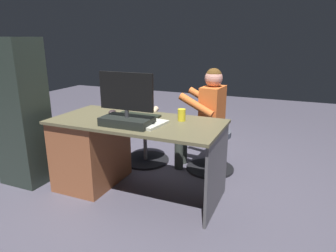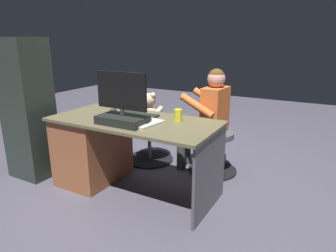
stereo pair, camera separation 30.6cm
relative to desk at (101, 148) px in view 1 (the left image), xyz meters
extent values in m
plane|color=#4D4A59|center=(-0.42, -0.30, -0.39)|extent=(10.00, 10.00, 0.00)
cube|color=brown|center=(-0.42, 0.00, 0.32)|extent=(1.58, 0.75, 0.03)
cube|color=#965433|center=(0.11, 0.00, -0.04)|extent=(0.50, 0.69, 0.69)
cube|color=#4F4E50|center=(-1.18, 0.00, -0.04)|extent=(0.02, 0.67, 0.69)
cube|color=black|center=(-0.42, 0.17, 0.37)|extent=(0.44, 0.24, 0.07)
cylinder|color=#333338|center=(-0.42, 0.17, 0.44)|extent=(0.04, 0.04, 0.06)
cube|color=black|center=(-0.42, 0.17, 0.63)|extent=(0.50, 0.02, 0.32)
cube|color=#19598C|center=(-0.42, 0.16, 0.63)|extent=(0.46, 0.00, 0.29)
cube|color=black|center=(-0.36, -0.14, 0.34)|extent=(0.42, 0.14, 0.02)
ellipsoid|color=#2C2124|center=(-0.07, -0.13, 0.35)|extent=(0.06, 0.10, 0.04)
cylinder|color=yellow|center=(-0.80, -0.15, 0.39)|extent=(0.07, 0.07, 0.11)
cube|color=black|center=(-0.17, -0.01, 0.34)|extent=(0.05, 0.15, 0.02)
cube|color=beige|center=(-0.60, 0.09, 0.34)|extent=(0.26, 0.33, 0.02)
cylinder|color=black|center=(-0.13, -0.70, -0.37)|extent=(0.57, 0.57, 0.03)
cylinder|color=gray|center=(-0.13, -0.70, -0.17)|extent=(0.04, 0.04, 0.38)
cylinder|color=navy|center=(-0.13, -0.70, 0.05)|extent=(0.44, 0.44, 0.06)
ellipsoid|color=#C7AC89|center=(-0.13, -0.70, 0.19)|extent=(0.21, 0.17, 0.22)
sphere|color=#C7AC89|center=(-0.13, -0.70, 0.36)|extent=(0.16, 0.16, 0.16)
sphere|color=beige|center=(-0.13, -0.77, 0.35)|extent=(0.06, 0.06, 0.06)
sphere|color=#C7AC89|center=(-0.19, -0.70, 0.42)|extent=(0.07, 0.07, 0.07)
sphere|color=#C7AC89|center=(-0.08, -0.70, 0.42)|extent=(0.07, 0.07, 0.07)
cylinder|color=#C7AC89|center=(-0.24, -0.74, 0.23)|extent=(0.06, 0.16, 0.11)
cylinder|color=#C7AC89|center=(-0.03, -0.74, 0.23)|extent=(0.06, 0.16, 0.11)
cylinder|color=#C7AC89|center=(-0.19, -0.82, 0.11)|extent=(0.07, 0.13, 0.07)
cylinder|color=#C7AC89|center=(-0.08, -0.82, 0.11)|extent=(0.07, 0.13, 0.07)
cylinder|color=black|center=(-0.92, -0.77, -0.37)|extent=(0.54, 0.54, 0.03)
cylinder|color=gray|center=(-0.92, -0.77, -0.17)|extent=(0.04, 0.04, 0.38)
cylinder|color=#454C59|center=(-0.92, -0.77, 0.05)|extent=(0.43, 0.43, 0.06)
cube|color=orange|center=(-0.92, -0.77, 0.32)|extent=(0.23, 0.34, 0.48)
sphere|color=tan|center=(-0.92, -0.77, 0.65)|extent=(0.19, 0.19, 0.19)
sphere|color=#553818|center=(-0.92, -0.77, 0.67)|extent=(0.17, 0.17, 0.17)
cylinder|color=orange|center=(-0.80, -0.56, 0.39)|extent=(0.39, 0.11, 0.23)
cylinder|color=orange|center=(-0.77, -0.95, 0.39)|extent=(0.39, 0.11, 0.23)
cylinder|color=#373E37|center=(-0.76, -0.67, 0.10)|extent=(0.35, 0.14, 0.11)
cylinder|color=#373E37|center=(-0.59, -0.65, -0.15)|extent=(0.10, 0.10, 0.46)
cylinder|color=#373E37|center=(-0.74, -0.84, 0.10)|extent=(0.35, 0.14, 0.11)
cylinder|color=#373E37|center=(-0.57, -0.83, -0.15)|extent=(0.10, 0.10, 0.46)
cube|color=#27302A|center=(0.76, 0.23, 0.34)|extent=(0.44, 0.36, 1.45)
camera|label=1|loc=(-1.72, 2.32, 1.06)|focal=32.19mm
camera|label=2|loc=(-1.99, 2.19, 1.06)|focal=32.19mm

